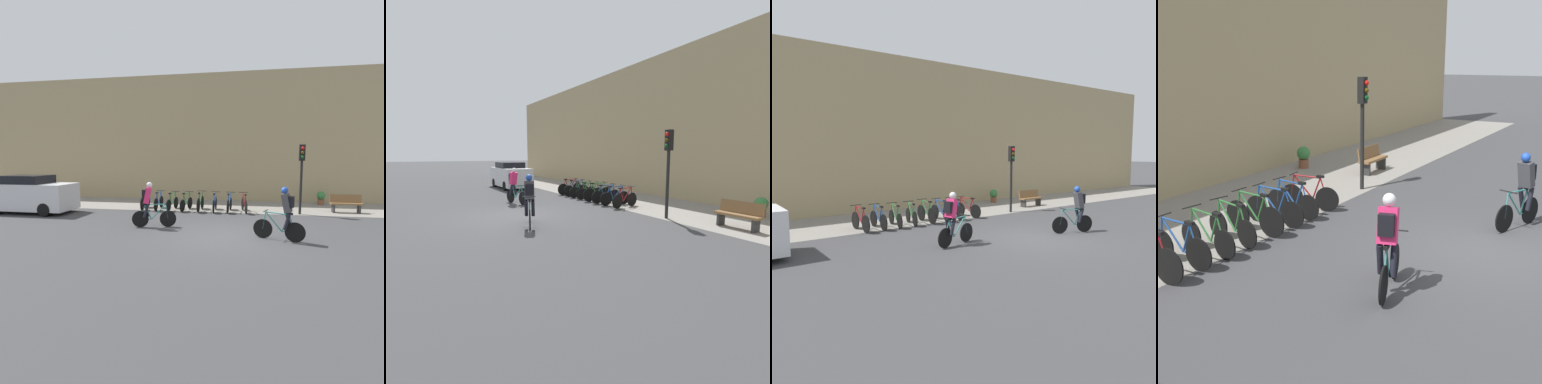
% 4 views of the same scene
% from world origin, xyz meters
% --- Properties ---
extents(ground, '(200.00, 200.00, 0.00)m').
position_xyz_m(ground, '(0.00, 0.00, 0.00)').
color(ground, '#3D3D3F').
extents(kerb_strip, '(44.00, 4.50, 0.01)m').
position_xyz_m(kerb_strip, '(0.00, 6.75, 0.00)').
color(kerb_strip, gray).
rests_on(kerb_strip, ground).
extents(cyclist_pink, '(1.68, 0.61, 1.76)m').
position_xyz_m(cyclist_pink, '(-2.90, 0.93, 0.95)').
color(cyclist_pink, black).
rests_on(cyclist_pink, ground).
extents(cyclist_grey, '(1.60, 0.69, 1.76)m').
position_xyz_m(cyclist_grey, '(2.02, -0.20, 0.95)').
color(cyclist_grey, black).
rests_on(cyclist_grey, ground).
extents(parked_bike_1, '(0.46, 1.65, 0.96)m').
position_xyz_m(parked_bike_1, '(-3.70, 4.93, 0.39)').
color(parked_bike_1, black).
rests_on(parked_bike_1, ground).
extents(parked_bike_2, '(0.46, 1.66, 0.94)m').
position_xyz_m(parked_bike_2, '(-2.97, 4.92, 0.38)').
color(parked_bike_2, black).
rests_on(parked_bike_2, ground).
extents(parked_bike_3, '(0.50, 1.59, 0.95)m').
position_xyz_m(parked_bike_3, '(-2.23, 4.92, 0.38)').
color(parked_bike_3, black).
rests_on(parked_bike_3, ground).
extents(parked_bike_4, '(0.46, 1.71, 0.99)m').
position_xyz_m(parked_bike_4, '(-1.49, 4.93, 0.41)').
color(parked_bike_4, black).
rests_on(parked_bike_4, ground).
extents(parked_bike_5, '(0.46, 1.70, 0.96)m').
position_xyz_m(parked_bike_5, '(-0.75, 4.92, 0.39)').
color(parked_bike_5, black).
rests_on(parked_bike_5, ground).
extents(parked_bike_6, '(0.46, 1.63, 0.95)m').
position_xyz_m(parked_bike_6, '(-0.02, 4.93, 0.39)').
color(parked_bike_6, black).
rests_on(parked_bike_6, ground).
extents(parked_bike_7, '(0.46, 1.63, 0.96)m').
position_xyz_m(parked_bike_7, '(0.72, 4.93, 0.39)').
color(parked_bike_7, black).
rests_on(parked_bike_7, ground).
extents(traffic_light_pole, '(0.26, 0.30, 3.32)m').
position_xyz_m(traffic_light_pole, '(3.36, 4.77, 2.31)').
color(traffic_light_pole, black).
rests_on(traffic_light_pole, ground).
extents(bench, '(1.47, 0.44, 0.89)m').
position_xyz_m(bench, '(5.67, 5.63, 0.46)').
color(bench, brown).
rests_on(bench, ground).
extents(potted_plant, '(0.48, 0.48, 0.78)m').
position_xyz_m(potted_plant, '(5.07, 8.07, 0.44)').
color(potted_plant, brown).
rests_on(potted_plant, ground).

